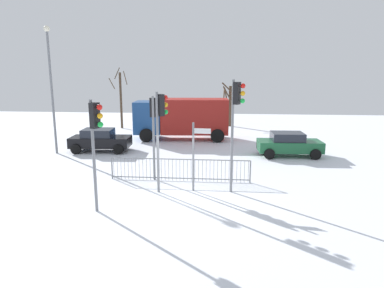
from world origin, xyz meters
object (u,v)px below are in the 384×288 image
object	(u,v)px
traffic_light_foreground_right	(236,111)
car_green_mid	(289,144)
traffic_light_mid_left	(153,119)
car_black_far	(100,140)
traffic_light_mid_right	(95,131)
direction_sign_post	(195,153)
traffic_light_rear_right	(160,119)
bare_tree_left	(121,99)
bare_tree_centre	(230,104)
delivery_truck	(183,117)
street_lamp	(51,79)

from	to	relation	value
traffic_light_foreground_right	car_green_mid	distance (m)	8.22
traffic_light_mid_left	car_black_far	world-z (taller)	traffic_light_mid_left
traffic_light_mid_left	car_green_mid	bearing A→B (deg)	26.94
traffic_light_mid_right	direction_sign_post	size ratio (longest dim) A/B	1.38
traffic_light_rear_right	traffic_light_mid_right	bearing A→B (deg)	-78.46
bare_tree_left	bare_tree_centre	size ratio (longest dim) A/B	1.32
car_black_far	traffic_light_mid_left	bearing A→B (deg)	-53.19
traffic_light_foreground_right	delivery_truck	distance (m)	12.42
bare_tree_left	bare_tree_centre	bearing A→B (deg)	11.43
car_black_far	car_green_mid	bearing A→B (deg)	-4.86
traffic_light_mid_left	street_lamp	world-z (taller)	street_lamp
traffic_light_rear_right	car_black_far	world-z (taller)	traffic_light_rear_right
traffic_light_rear_right	direction_sign_post	world-z (taller)	traffic_light_rear_right
car_black_far	bare_tree_centre	distance (m)	14.39
delivery_truck	bare_tree_centre	xyz separation A→B (m)	(3.72, 6.87, 0.39)
direction_sign_post	bare_tree_centre	bearing A→B (deg)	90.36
direction_sign_post	car_green_mid	world-z (taller)	direction_sign_post
traffic_light_foreground_right	traffic_light_rear_right	size ratio (longest dim) A/B	1.12
traffic_light_foreground_right	bare_tree_centre	bearing A→B (deg)	-156.42
bare_tree_centre	delivery_truck	bearing A→B (deg)	-118.42
car_black_far	bare_tree_left	distance (m)	9.75
car_green_mid	car_black_far	world-z (taller)	same
delivery_truck	bare_tree_left	distance (m)	7.96
traffic_light_foreground_right	car_green_mid	world-z (taller)	traffic_light_foreground_right
car_green_mid	traffic_light_mid_left	bearing A→B (deg)	-146.89
bare_tree_centre	direction_sign_post	bearing A→B (deg)	-95.68
traffic_light_foreground_right	car_green_mid	xyz separation A→B (m)	(3.55, 6.89, -2.73)
street_lamp	bare_tree_centre	distance (m)	16.79
traffic_light_foreground_right	delivery_truck	bearing A→B (deg)	-139.10
car_black_far	street_lamp	size ratio (longest dim) A/B	0.50
traffic_light_mid_right	traffic_light_mid_left	bearing A→B (deg)	-171.17
traffic_light_mid_left	bare_tree_centre	world-z (taller)	bare_tree_centre
traffic_light_rear_right	car_green_mid	world-z (taller)	traffic_light_rear_right
direction_sign_post	delivery_truck	size ratio (longest dim) A/B	0.42
traffic_light_mid_right	delivery_truck	xyz separation A→B (m)	(1.44, 14.32, -1.29)
delivery_truck	bare_tree_centre	world-z (taller)	bare_tree_centre
car_green_mid	traffic_light_mid_right	bearing A→B (deg)	-134.52
traffic_light_mid_left	delivery_truck	size ratio (longest dim) A/B	0.56
direction_sign_post	bare_tree_left	xyz separation A→B (m)	(-8.10, 16.55, 1.04)
delivery_truck	bare_tree_left	xyz separation A→B (m)	(-6.24, 4.86, 0.99)
direction_sign_post	bare_tree_left	bearing A→B (deg)	122.12
car_green_mid	delivery_truck	xyz separation A→B (m)	(-7.11, 4.88, 0.97)
car_green_mid	delivery_truck	bearing A→B (deg)	143.20
direction_sign_post	car_green_mid	distance (m)	8.65
delivery_truck	traffic_light_foreground_right	bearing A→B (deg)	103.57
street_lamp	traffic_light_mid_left	bearing A→B (deg)	-32.97
delivery_truck	car_green_mid	bearing A→B (deg)	142.29
traffic_light_foreground_right	delivery_truck	xyz separation A→B (m)	(-3.56, 11.77, -1.76)
delivery_truck	direction_sign_post	bearing A→B (deg)	95.80
traffic_light_mid_right	traffic_light_foreground_right	distance (m)	5.64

